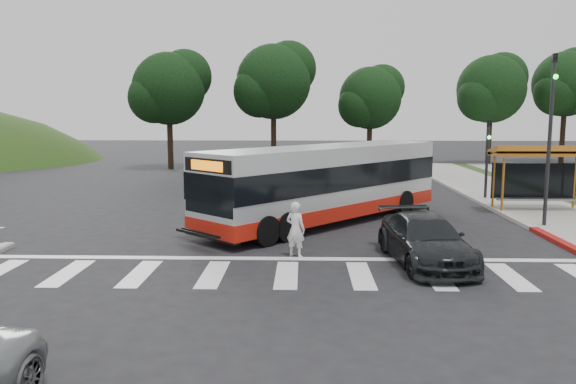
{
  "coord_description": "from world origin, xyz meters",
  "views": [
    {
      "loc": [
        0.45,
        -19.69,
        4.34
      ],
      "look_at": [
        -0.1,
        -0.26,
        1.6
      ],
      "focal_mm": 35.0,
      "sensor_mm": 36.0,
      "label": 1
    }
  ],
  "objects": [
    {
      "name": "transit_bus",
      "position": [
        1.37,
        2.41,
        1.53
      ],
      "size": [
        9.86,
        10.46,
        3.05
      ],
      "primitive_type": null,
      "rotation": [
        0.0,
        0.0,
        -0.74
      ],
      "color": "#BABCBF",
      "rests_on": "ground"
    },
    {
      "name": "ground",
      "position": [
        0.0,
        0.0,
        0.0
      ],
      "size": [
        140.0,
        140.0,
        0.0
      ],
      "primitive_type": "plane",
      "color": "black",
      "rests_on": "ground"
    },
    {
      "name": "traffic_signal_ne_short",
      "position": [
        9.6,
        8.49,
        2.48
      ],
      "size": [
        0.18,
        0.37,
        4.0
      ],
      "color": "black",
      "rests_on": "ground"
    },
    {
      "name": "tree_north_c",
      "position": [
        -9.92,
        24.06,
        6.29
      ],
      "size": [
        6.16,
        5.74,
        9.3
      ],
      "color": "black",
      "rests_on": "ground"
    },
    {
      "name": "curb_east",
      "position": [
        9.0,
        8.0,
        0.07
      ],
      "size": [
        0.3,
        40.0,
        0.15
      ],
      "primitive_type": "cube",
      "color": "#9E9991",
      "rests_on": "ground"
    },
    {
      "name": "dark_sedan",
      "position": [
        3.99,
        -3.68,
        0.69
      ],
      "size": [
        2.47,
        4.96,
        1.38
      ],
      "primitive_type": "imported",
      "rotation": [
        0.0,
        0.0,
        0.11
      ],
      "color": "black",
      "rests_on": "ground"
    },
    {
      "name": "tree_north_b",
      "position": [
        6.07,
        28.06,
        5.66
      ],
      "size": [
        5.72,
        5.33,
        8.43
      ],
      "color": "black",
      "rests_on": "ground"
    },
    {
      "name": "traffic_signal_ne_tall",
      "position": [
        9.6,
        1.49,
        3.88
      ],
      "size": [
        0.18,
        0.37,
        6.5
      ],
      "color": "black",
      "rests_on": "ground"
    },
    {
      "name": "bus_shelter",
      "position": [
        10.8,
        5.1,
        2.35
      ],
      "size": [
        4.2,
        1.6,
        2.86
      ],
      "color": "#A3611B",
      "rests_on": "sidewalk_east"
    },
    {
      "name": "pedestrian",
      "position": [
        0.21,
        -3.02,
        0.85
      ],
      "size": [
        0.74,
        0.64,
        1.7
      ],
      "primitive_type": "imported",
      "rotation": [
        0.0,
        0.0,
        2.66
      ],
      "color": "white",
      "rests_on": "ground"
    },
    {
      "name": "sidewalk_east",
      "position": [
        11.0,
        8.0,
        0.06
      ],
      "size": [
        4.0,
        40.0,
        0.12
      ],
      "primitive_type": "cube",
      "color": "gray",
      "rests_on": "ground"
    },
    {
      "name": "tree_ne_a",
      "position": [
        16.08,
        28.06,
        6.39
      ],
      "size": [
        6.16,
        5.74,
        9.3
      ],
      "color": "black",
      "rests_on": "parking_lot"
    },
    {
      "name": "tree_ne_b",
      "position": [
        23.08,
        30.06,
        6.92
      ],
      "size": [
        6.16,
        5.74,
        10.02
      ],
      "color": "black",
      "rests_on": "ground"
    },
    {
      "name": "crosswalk_ladder",
      "position": [
        0.0,
        -5.0,
        0.01
      ],
      "size": [
        18.0,
        2.6,
        0.01
      ],
      "primitive_type": "cube",
      "color": "silver",
      "rests_on": "ground"
    },
    {
      "name": "curb_east_red",
      "position": [
        9.0,
        -2.0,
        0.08
      ],
      "size": [
        0.32,
        6.0,
        0.15
      ],
      "primitive_type": "cube",
      "color": "maroon",
      "rests_on": "ground"
    },
    {
      "name": "tree_north_a",
      "position": [
        -1.92,
        26.07,
        6.92
      ],
      "size": [
        6.6,
        6.15,
        10.17
      ],
      "color": "black",
      "rests_on": "ground"
    }
  ]
}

